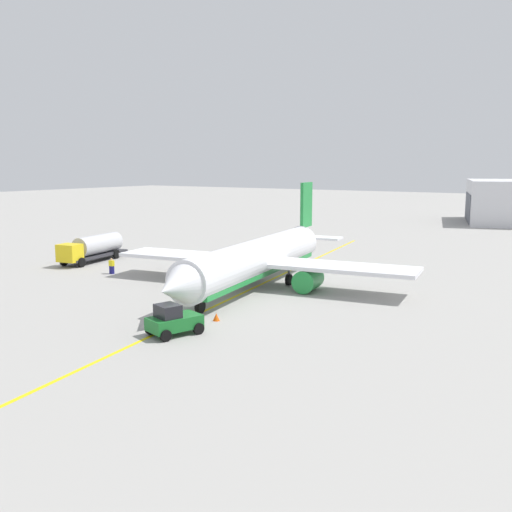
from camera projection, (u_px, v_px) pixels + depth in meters
The scene contains 7 objects.
ground_plane at pixel (256, 287), 54.48m from camera, with size 400.00×400.00×0.00m, color #9E9B96.
airplane at pixel (258, 259), 54.53m from camera, with size 33.71×30.45×9.57m.
fuel_tanker at pixel (93, 247), 68.50m from camera, with size 10.69×4.34×3.15m.
pushback_tug at pixel (173, 321), 38.93m from camera, with size 4.04×3.24×2.20m.
refueling_worker at pixel (112, 266), 60.92m from camera, with size 0.38×0.53×1.71m.
safety_cone_nose at pixel (216, 317), 42.57m from camera, with size 0.52×0.52×0.58m, color #F2590F.
taxi_line_marking at pixel (256, 287), 54.48m from camera, with size 74.09×0.30×0.01m, color yellow.
Camera 1 is at (44.86, 28.83, 11.56)m, focal length 39.83 mm.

